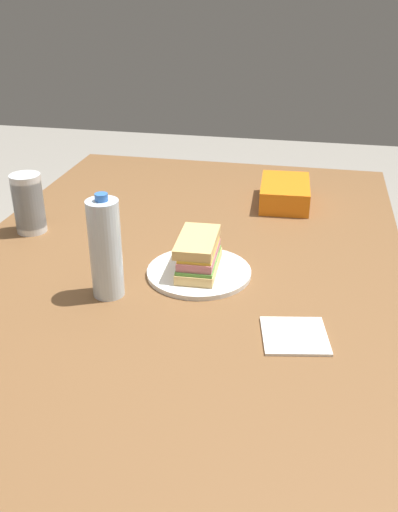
{
  "coord_description": "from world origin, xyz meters",
  "views": [
    {
      "loc": [
        -1.26,
        -0.31,
        1.42
      ],
      "look_at": [
        -0.08,
        -0.07,
        0.81
      ],
      "focal_mm": 39.66,
      "sensor_mm": 36.0,
      "label": 1
    }
  ],
  "objects_px": {
    "dining_table": "(181,284)",
    "sandwich": "(198,254)",
    "plastic_cup_stack": "(29,203)",
    "paper_plate": "(199,272)",
    "chip_bag": "(285,193)",
    "water_bottle_tall": "(106,249)"
  },
  "relations": [
    {
      "from": "sandwich",
      "to": "paper_plate",
      "type": "bearing_deg",
      "value": -151.29
    },
    {
      "from": "dining_table",
      "to": "chip_bag",
      "type": "relative_size",
      "value": 7.15
    },
    {
      "from": "dining_table",
      "to": "paper_plate",
      "type": "relative_size",
      "value": 6.48
    },
    {
      "from": "paper_plate",
      "to": "chip_bag",
      "type": "distance_m",
      "value": 0.54
    },
    {
      "from": "paper_plate",
      "to": "chip_bag",
      "type": "relative_size",
      "value": 1.1
    },
    {
      "from": "chip_bag",
      "to": "plastic_cup_stack",
      "type": "distance_m",
      "value": 0.78
    },
    {
      "from": "sandwich",
      "to": "plastic_cup_stack",
      "type": "relative_size",
      "value": 1.11
    },
    {
      "from": "paper_plate",
      "to": "plastic_cup_stack",
      "type": "height_order",
      "value": "plastic_cup_stack"
    },
    {
      "from": "chip_bag",
      "to": "plastic_cup_stack",
      "type": "bearing_deg",
      "value": -65.55
    },
    {
      "from": "dining_table",
      "to": "paper_plate",
      "type": "bearing_deg",
      "value": -140.61
    },
    {
      "from": "sandwich",
      "to": "plastic_cup_stack",
      "type": "distance_m",
      "value": 0.54
    },
    {
      "from": "dining_table",
      "to": "water_bottle_tall",
      "type": "distance_m",
      "value": 0.31
    },
    {
      "from": "paper_plate",
      "to": "chip_bag",
      "type": "bearing_deg",
      "value": -18.28
    },
    {
      "from": "chip_bag",
      "to": "water_bottle_tall",
      "type": "distance_m",
      "value": 0.74
    },
    {
      "from": "chip_bag",
      "to": "plastic_cup_stack",
      "type": "relative_size",
      "value": 1.38
    },
    {
      "from": "paper_plate",
      "to": "sandwich",
      "type": "xyz_separation_m",
      "value": [
        0.0,
        0.0,
        0.05
      ]
    },
    {
      "from": "sandwich",
      "to": "plastic_cup_stack",
      "type": "height_order",
      "value": "plastic_cup_stack"
    },
    {
      "from": "dining_table",
      "to": "sandwich",
      "type": "bearing_deg",
      "value": -140.16
    },
    {
      "from": "paper_plate",
      "to": "sandwich",
      "type": "distance_m",
      "value": 0.05
    },
    {
      "from": "dining_table",
      "to": "chip_bag",
      "type": "xyz_separation_m",
      "value": [
        0.43,
        -0.24,
        0.12
      ]
    },
    {
      "from": "dining_table",
      "to": "chip_bag",
      "type": "bearing_deg",
      "value": -28.53
    },
    {
      "from": "paper_plate",
      "to": "sandwich",
      "type": "height_order",
      "value": "sandwich"
    }
  ]
}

